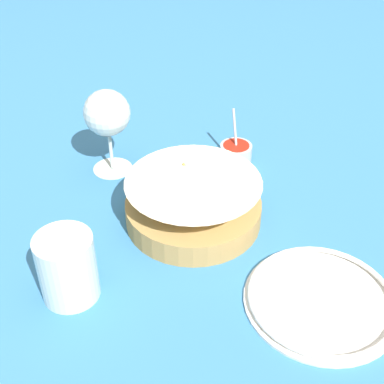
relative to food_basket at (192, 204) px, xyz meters
name	(u,v)px	position (x,y,z in m)	size (l,w,h in m)	color
ground_plane	(189,207)	(0.04, 0.00, -0.04)	(4.00, 4.00, 0.00)	teal
food_basket	(192,204)	(0.00, 0.00, 0.00)	(0.23, 0.23, 0.09)	#B2894C
sauce_cup	(236,153)	(0.16, -0.12, -0.01)	(0.07, 0.06, 0.11)	#B7B7BC
wine_glass	(107,115)	(0.19, 0.13, 0.08)	(0.09, 0.09, 0.17)	silver
beer_mug	(68,268)	(-0.13, 0.21, 0.01)	(0.13, 0.08, 0.11)	silver
side_plate	(321,299)	(-0.22, -0.15, -0.03)	(0.23, 0.23, 0.01)	white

